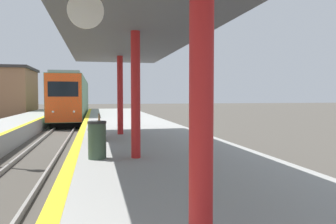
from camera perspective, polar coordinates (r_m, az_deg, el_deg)
train at (r=35.73m, az=-16.21°, el=2.30°), size 2.67×21.77×4.45m
station_canopy at (r=8.74m, az=-5.72°, el=13.97°), size 3.87×16.23×3.50m
trash_bin at (r=8.68m, az=-12.24°, el=-4.77°), size 0.48×0.48×0.98m
bench at (r=12.63m, az=-12.47°, el=-2.42°), size 0.44×1.59×0.92m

